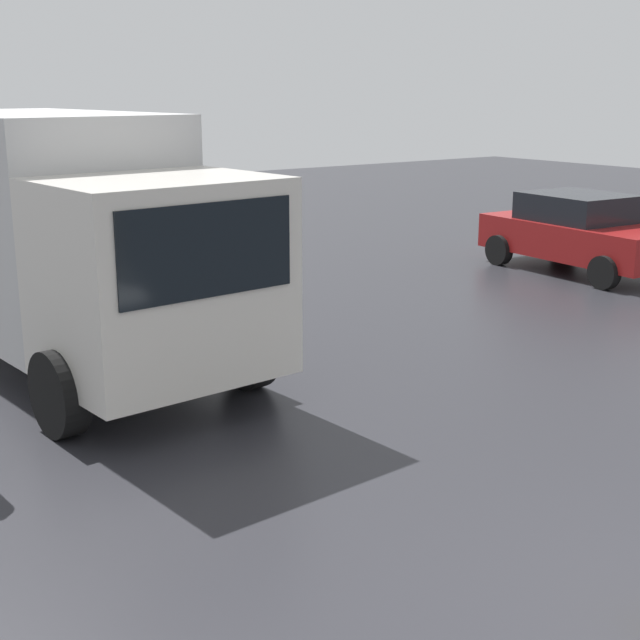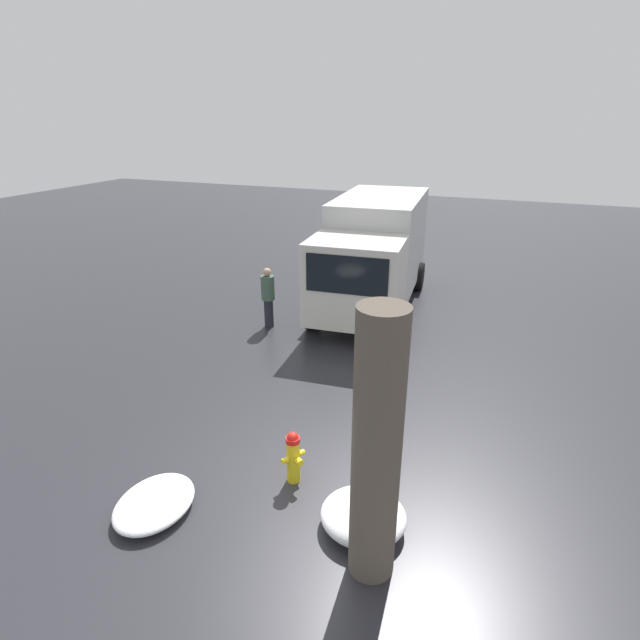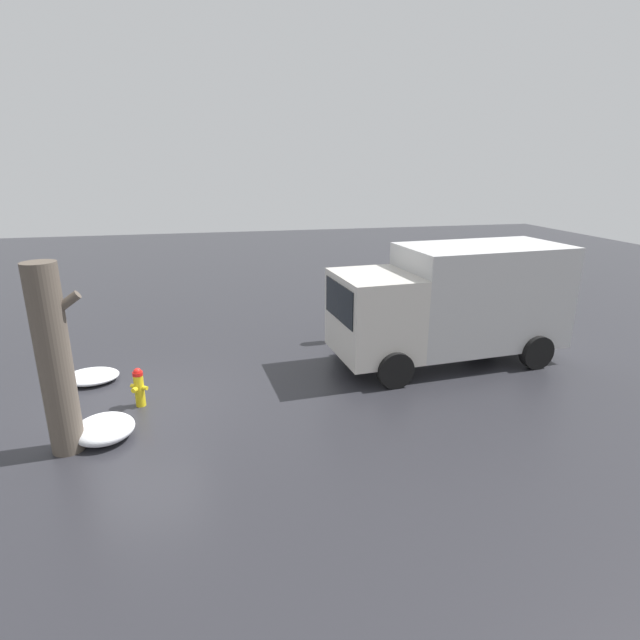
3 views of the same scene
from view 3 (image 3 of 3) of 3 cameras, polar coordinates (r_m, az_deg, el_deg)
ground_plane at (r=11.97m, az=-19.75°, el=-9.18°), size 60.00×60.00×0.00m
fire_hydrant at (r=11.77m, az=-19.99°, el=-7.17°), size 0.40×0.35×0.90m
tree_trunk at (r=10.08m, az=-28.05°, el=-4.09°), size 0.89×0.58×3.58m
delivery_truck at (r=13.69m, az=15.04°, el=2.14°), size 6.32×2.98×3.13m
pedestrian at (r=14.91m, az=2.15°, el=0.81°), size 0.36×0.36×1.64m
snow_pile_by_hydrant at (r=13.61m, az=-24.67°, el=-5.89°), size 1.30×1.05×0.27m
snow_pile_curbside at (r=10.82m, az=-23.46°, el=-11.34°), size 1.15×1.20×0.41m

